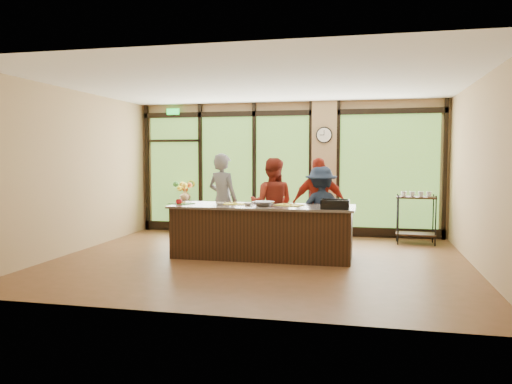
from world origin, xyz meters
The scene contains 25 objects.
floor centered at (0.00, 0.00, 0.00)m, with size 7.00×7.00×0.00m, color brown.
ceiling centered at (0.00, 0.00, 3.00)m, with size 7.00×7.00×0.00m, color white.
back_wall centered at (0.00, 3.00, 1.50)m, with size 7.00×7.00×0.00m, color tan.
left_wall centered at (-3.50, 0.00, 1.50)m, with size 6.00×6.00×0.00m, color tan.
right_wall centered at (3.50, 0.00, 1.50)m, with size 6.00×6.00×0.00m, color tan.
window_wall centered at (0.16, 2.95, 1.39)m, with size 6.90×0.12×3.00m.
island_base centered at (0.00, 0.30, 0.44)m, with size 3.10×1.00×0.88m, color black.
countertop centered at (0.00, 0.30, 0.90)m, with size 3.20×1.10×0.04m, color #6D615A.
wall_clock centered at (0.85, 2.87, 2.25)m, with size 0.36×0.04×0.36m.
cook_left centered at (-0.97, 1.14, 0.92)m, with size 0.67×0.44×1.84m, color slate.
cook_midleft centered at (0.04, 0.98, 0.88)m, with size 0.85×0.66×1.75m, color maroon.
cook_midright centered at (0.92, 1.10, 0.88)m, with size 1.03×0.43×1.75m, color #AB2A1A.
cook_right centered at (0.96, 1.04, 0.80)m, with size 1.03×0.59×1.60m, color #1B263C.
roasting_pan centered at (1.28, 0.01, 0.96)m, with size 0.46×0.36×0.08m, color black.
mixing_bowl centered at (0.04, 0.17, 0.96)m, with size 0.35×0.35×0.08m, color silver.
cutting_board_left centered at (-1.50, 0.28, 0.93)m, with size 0.40×0.30×0.01m, color #397D2D.
cutting_board_center centered at (-0.53, 0.41, 0.93)m, with size 0.43×0.32×0.01m, color yellow.
cutting_board_right centered at (0.46, 0.41, 0.93)m, with size 0.44×0.33×0.01m, color yellow.
prep_bowl_near centered at (-0.75, 0.22, 0.94)m, with size 0.15×0.15×0.05m, color white.
prep_bowl_mid centered at (-0.25, 0.27, 0.94)m, with size 0.14×0.14×0.04m, color white.
prep_bowl_far centered at (-0.12, 0.57, 0.93)m, with size 0.12×0.12×0.03m, color white.
red_ramekin centered at (-1.50, 0.15, 0.97)m, with size 0.12×0.12×0.09m, color red.
flower_stand centered at (-2.36, 2.75, 0.37)m, with size 0.37×0.37×0.74m, color black.
flower_vase centered at (-2.36, 2.75, 0.87)m, with size 0.26×0.26×0.27m, color #8F744E.
bar_cart centered at (2.77, 2.31, 0.64)m, with size 0.81×0.50×1.07m.
Camera 1 is at (1.78, -8.23, 1.78)m, focal length 35.00 mm.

